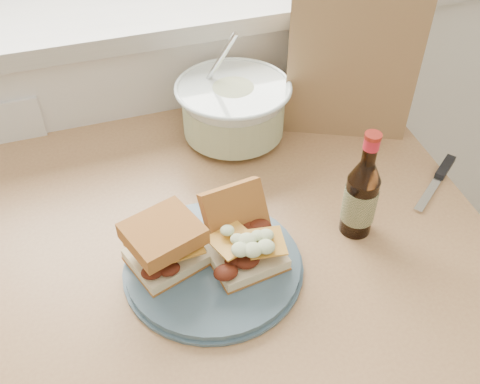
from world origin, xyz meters
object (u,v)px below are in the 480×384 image
object	(u,v)px
plate	(213,265)
paper_bag	(352,46)
beer_bottle	(361,196)
coleslaw_bowl	(233,112)
dining_table	(241,275)

from	to	relation	value
plate	paper_bag	world-z (taller)	paper_bag
paper_bag	beer_bottle	bearing A→B (deg)	-87.29
plate	beer_bottle	distance (m)	0.28
plate	coleslaw_bowl	distance (m)	0.38
paper_bag	coleslaw_bowl	bearing A→B (deg)	-153.90
plate	dining_table	bearing A→B (deg)	39.43
plate	beer_bottle	bearing A→B (deg)	1.31
coleslaw_bowl	beer_bottle	size ratio (longest dim) A/B	1.16
coleslaw_bowl	dining_table	bearing A→B (deg)	-106.01
beer_bottle	paper_bag	bearing A→B (deg)	89.16
beer_bottle	coleslaw_bowl	bearing A→B (deg)	131.53
plate	coleslaw_bowl	world-z (taller)	coleslaw_bowl
dining_table	paper_bag	distance (m)	0.53
dining_table	plate	bearing A→B (deg)	-135.77
dining_table	plate	world-z (taller)	plate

